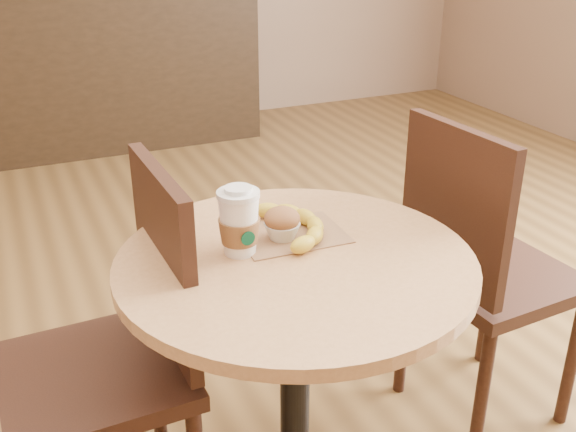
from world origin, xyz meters
The scene contains 8 objects.
cafe_table centered at (0.00, -0.10, 0.56)m, with size 0.78×0.78×0.75m.
chair_left centered at (-0.36, 0.06, 0.51)m, with size 0.42×0.42×0.93m.
chair_right centered at (0.64, 0.04, 0.51)m, with size 0.44×0.44×0.94m.
service_counter centered at (0.00, 3.18, 0.52)m, with size 2.30×0.65×1.04m.
kraft_bag centered at (0.04, 0.00, 0.75)m, with size 0.24×0.18×0.00m, color #906645.
coffee_cup centered at (-0.10, -0.03, 0.82)m, with size 0.09×0.09×0.15m.
muffin centered at (0.01, -0.01, 0.79)m, with size 0.08×0.08×0.07m.
banana centered at (0.05, 0.01, 0.77)m, with size 0.14×0.27×0.04m, color gold, non-canonical shape.
Camera 1 is at (-0.53, -1.26, 1.43)m, focal length 42.00 mm.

